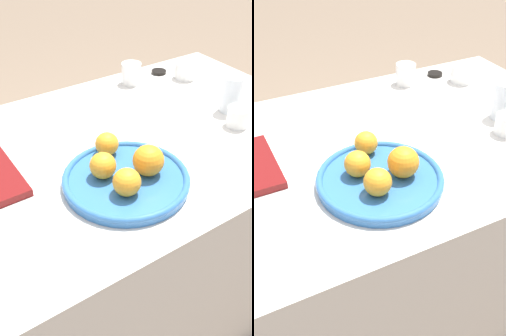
% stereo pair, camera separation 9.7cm
% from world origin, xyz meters
% --- Properties ---
extents(ground_plane, '(12.00, 12.00, 0.00)m').
position_xyz_m(ground_plane, '(0.00, 0.00, 0.00)').
color(ground_plane, '#7A6651').
extents(table, '(1.42, 0.83, 0.77)m').
position_xyz_m(table, '(0.00, 0.00, 0.38)').
color(table, silver).
rests_on(table, ground_plane).
extents(fruit_platter, '(0.32, 0.32, 0.03)m').
position_xyz_m(fruit_platter, '(-0.07, -0.18, 0.78)').
color(fruit_platter, '#336BAD').
rests_on(fruit_platter, table).
extents(orange_0, '(0.07, 0.07, 0.07)m').
position_xyz_m(orange_0, '(-0.11, -0.14, 0.82)').
color(orange_0, orange).
rests_on(orange_0, fruit_platter).
extents(orange_1, '(0.07, 0.07, 0.07)m').
position_xyz_m(orange_1, '(-0.10, -0.23, 0.82)').
color(orange_1, orange).
rests_on(orange_1, fruit_platter).
extents(orange_2, '(0.06, 0.06, 0.06)m').
position_xyz_m(orange_2, '(-0.05, -0.06, 0.82)').
color(orange_2, orange).
rests_on(orange_2, fruit_platter).
extents(orange_3, '(0.08, 0.08, 0.08)m').
position_xyz_m(orange_3, '(-0.01, -0.19, 0.83)').
color(orange_3, orange).
rests_on(orange_3, fruit_platter).
extents(water_glass, '(0.06, 0.06, 0.12)m').
position_xyz_m(water_glass, '(0.43, -0.04, 0.83)').
color(water_glass, silver).
rests_on(water_glass, table).
extents(cup_0, '(0.07, 0.07, 0.08)m').
position_xyz_m(cup_0, '(0.29, 0.31, 0.81)').
color(cup_0, white).
rests_on(cup_0, table).
extents(cup_2, '(0.09, 0.09, 0.06)m').
position_xyz_m(cup_2, '(0.49, 0.24, 0.80)').
color(cup_2, white).
rests_on(cup_2, table).
extents(soy_dish, '(0.06, 0.06, 0.01)m').
position_xyz_m(soy_dish, '(0.43, 0.33, 0.78)').
color(soy_dish, black).
rests_on(soy_dish, table).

